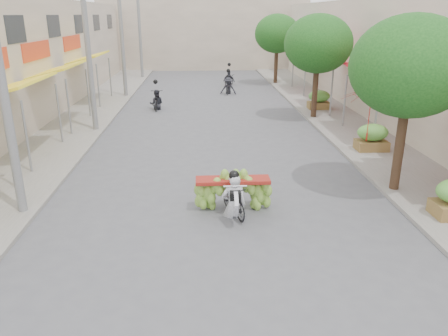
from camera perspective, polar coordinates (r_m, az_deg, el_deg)
ground at (r=9.67m, az=0.36°, el=-12.94°), size 120.00×120.00×0.00m
sidewalk_left at (r=24.58m, az=-18.51°, el=6.42°), size 4.00×60.00×0.12m
sidewalk_right at (r=24.87m, az=14.60°, el=6.94°), size 4.00×60.00×0.12m
shophouse_row_right at (r=25.53m, az=26.86°, el=12.53°), size 9.77×40.00×6.00m
far_building at (r=46.19m, az=-2.65°, el=17.35°), size 20.00×6.00×7.00m
utility_pole_mid at (r=20.77m, az=-17.42°, el=15.42°), size 0.60×0.24×8.00m
utility_pole_far at (r=29.58m, az=-13.24°, el=16.73°), size 0.60×0.24×8.00m
utility_pole_back at (r=38.48m, az=-10.97°, el=17.40°), size 0.60×0.24×8.00m
street_tree_near at (r=13.58m, az=23.18°, el=12.03°), size 3.40×3.40×5.25m
street_tree_mid at (r=22.97m, az=12.21°, el=15.55°), size 3.40×3.40×5.25m
street_tree_far at (r=34.69m, az=6.96°, el=17.01°), size 3.40×3.40×5.25m
produce_crate_mid at (r=18.05m, az=18.82°, el=4.07°), size 1.20×0.88×1.16m
produce_crate_far at (r=25.46m, az=12.32°, el=8.90°), size 1.20×0.88×1.16m
banana_motorbike at (r=11.82m, az=1.23°, el=-2.59°), size 2.20×1.77×2.23m
market_umbrella at (r=17.07m, az=18.80°, el=9.71°), size 2.76×2.76×1.98m
pedestrian at (r=26.37m, az=11.94°, el=10.02°), size 0.95×0.60×1.86m
bg_motorbike_a at (r=25.54m, az=-8.85°, el=9.17°), size 0.79×1.80×1.95m
bg_motorbike_b at (r=30.29m, az=0.56°, el=11.26°), size 1.13×1.61×1.95m
bg_motorbike_c at (r=34.09m, az=0.67°, el=12.14°), size 1.12×1.48×1.95m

